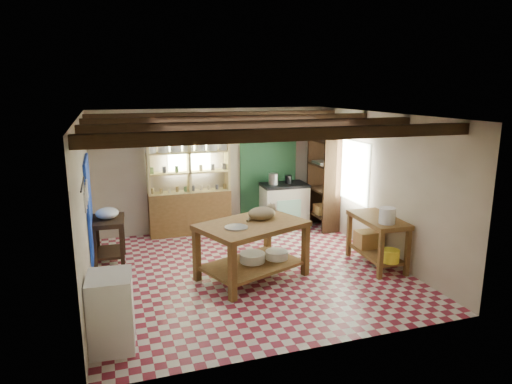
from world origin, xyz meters
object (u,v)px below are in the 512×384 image
object	(u,v)px
stove	(284,205)
cat	(262,213)
prep_table	(109,241)
right_counter	(377,241)
work_table	(252,250)
white_cabinet	(111,311)

from	to	relation	value
stove	cat	distance (m)	2.72
prep_table	right_counter	bearing A→B (deg)	-16.49
cat	right_counter	bearing A→B (deg)	-40.19
work_table	prep_table	xyz separation A→B (m)	(-2.17, 1.41, -0.06)
prep_table	stove	bearing A→B (deg)	19.08
white_cabinet	work_table	bearing A→B (deg)	36.84
white_cabinet	cat	world-z (taller)	cat
right_counter	cat	distance (m)	2.10
stove	work_table	bearing A→B (deg)	-120.09
right_counter	cat	xyz separation A→B (m)	(-1.99, 0.31, 0.60)
cat	prep_table	bearing A→B (deg)	120.61
stove	cat	bearing A→B (deg)	-117.73
stove	cat	xyz separation A→B (m)	(-1.32, -2.31, 0.54)
work_table	prep_table	size ratio (longest dim) A/B	2.03
stove	cat	world-z (taller)	cat
white_cabinet	cat	xyz separation A→B (m)	(2.41, 1.54, 0.57)
work_table	cat	size ratio (longest dim) A/B	3.57
work_table	white_cabinet	xyz separation A→B (m)	(-2.19, -1.41, -0.01)
stove	prep_table	xyz separation A→B (m)	(-3.70, -1.04, -0.08)
right_counter	work_table	bearing A→B (deg)	178.26
prep_table	white_cabinet	size ratio (longest dim) A/B	0.89
prep_table	right_counter	distance (m)	4.66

